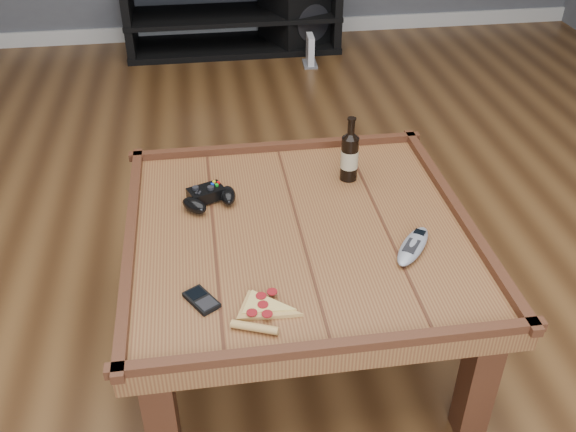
{
  "coord_description": "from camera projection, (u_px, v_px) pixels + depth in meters",
  "views": [
    {
      "loc": [
        -0.25,
        -1.5,
        1.55
      ],
      "look_at": [
        -0.04,
        -0.03,
        0.52
      ],
      "focal_mm": 40.0,
      "sensor_mm": 36.0,
      "label": 1
    }
  ],
  "objects": [
    {
      "name": "ground",
      "position": [
        298.0,
        338.0,
        2.13
      ],
      "size": [
        6.0,
        6.0,
        0.0
      ],
      "primitive_type": "plane",
      "color": "#402612",
      "rests_on": "ground"
    },
    {
      "name": "baseboard",
      "position": [
        231.0,
        30.0,
        4.53
      ],
      "size": [
        5.0,
        0.02,
        0.1
      ],
      "primitive_type": "cube",
      "color": "silver",
      "rests_on": "ground"
    },
    {
      "name": "coffee_table",
      "position": [
        299.0,
        245.0,
        1.91
      ],
      "size": [
        1.03,
        1.03,
        0.48
      ],
      "color": "brown",
      "rests_on": "ground"
    },
    {
      "name": "media_console",
      "position": [
        233.0,
        12.0,
        4.23
      ],
      "size": [
        1.4,
        0.45,
        0.5
      ],
      "color": "black",
      "rests_on": "ground"
    },
    {
      "name": "beer_bottle",
      "position": [
        350.0,
        155.0,
        2.06
      ],
      "size": [
        0.06,
        0.06,
        0.22
      ],
      "color": "black",
      "rests_on": "coffee_table"
    },
    {
      "name": "game_controller",
      "position": [
        209.0,
        197.0,
        1.97
      ],
      "size": [
        0.18,
        0.16,
        0.05
      ],
      "rotation": [
        0.0,
        0.0,
        0.38
      ],
      "color": "black",
      "rests_on": "coffee_table"
    },
    {
      "name": "pizza_slice",
      "position": [
        262.0,
        310.0,
        1.58
      ],
      "size": [
        0.19,
        0.24,
        0.02
      ],
      "rotation": [
        0.0,
        0.0,
        -0.38
      ],
      "color": "tan",
      "rests_on": "coffee_table"
    },
    {
      "name": "smartphone",
      "position": [
        202.0,
        300.0,
        1.61
      ],
      "size": [
        0.1,
        0.11,
        0.01
      ],
      "rotation": [
        0.0,
        0.0,
        0.55
      ],
      "color": "black",
      "rests_on": "coffee_table"
    },
    {
      "name": "remote_control",
      "position": [
        413.0,
        246.0,
        1.78
      ],
      "size": [
        0.16,
        0.2,
        0.03
      ],
      "rotation": [
        0.0,
        0.0,
        -0.63
      ],
      "color": "gray",
      "rests_on": "coffee_table"
    },
    {
      "name": "subwoofer",
      "position": [
        297.0,
        16.0,
        4.33
      ],
      "size": [
        0.52,
        0.52,
        0.39
      ],
      "rotation": [
        0.0,
        0.0,
        0.42
      ],
      "color": "black",
      "rests_on": "ground"
    },
    {
      "name": "game_console",
      "position": [
        310.0,
        52.0,
        4.07
      ],
      "size": [
        0.09,
        0.16,
        0.19
      ],
      "rotation": [
        0.0,
        0.0,
        -0.05
      ],
      "color": "slate",
      "rests_on": "ground"
    }
  ]
}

